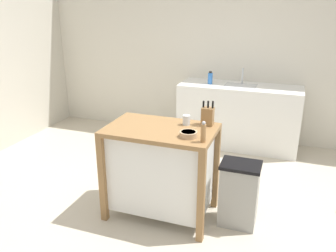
% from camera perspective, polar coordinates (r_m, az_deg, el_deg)
% --- Properties ---
extents(ground_plane, '(6.74, 6.74, 0.00)m').
position_cam_1_polar(ground_plane, '(3.64, 1.27, -13.61)').
color(ground_plane, '#BCB29E').
rests_on(ground_plane, ground).
extents(wall_back, '(5.74, 0.10, 2.60)m').
position_cam_1_polar(wall_back, '(5.29, 9.40, 11.91)').
color(wall_back, beige).
rests_on(wall_back, ground).
extents(kitchen_island, '(1.01, 0.65, 0.91)m').
position_cam_1_polar(kitchen_island, '(3.35, -1.17, -6.76)').
color(kitchen_island, olive).
rests_on(kitchen_island, ground).
extents(knife_block, '(0.11, 0.09, 0.24)m').
position_cam_1_polar(knife_block, '(3.25, 6.56, 1.65)').
color(knife_block, olive).
rests_on(knife_block, kitchen_island).
extents(bowl_ceramic_wide, '(0.15, 0.15, 0.05)m').
position_cam_1_polar(bowl_ceramic_wide, '(2.97, 3.38, -1.33)').
color(bowl_ceramic_wide, tan).
rests_on(bowl_ceramic_wide, kitchen_island).
extents(drinking_cup, '(0.07, 0.07, 0.09)m').
position_cam_1_polar(drinking_cup, '(3.26, 3.05, 0.99)').
color(drinking_cup, silver).
rests_on(drinking_cup, kitchen_island).
extents(pepper_grinder, '(0.04, 0.04, 0.18)m').
position_cam_1_polar(pepper_grinder, '(2.85, 5.86, -1.04)').
color(pepper_grinder, '#9E7042').
rests_on(pepper_grinder, kitchen_island).
extents(trash_bin, '(0.36, 0.28, 0.63)m').
position_cam_1_polar(trash_bin, '(3.35, 11.61, -10.91)').
color(trash_bin, gray).
rests_on(trash_bin, ground).
extents(sink_counter, '(1.69, 0.60, 0.90)m').
position_cam_1_polar(sink_counter, '(5.09, 11.51, 1.64)').
color(sink_counter, silver).
rests_on(sink_counter, ground).
extents(sink_faucet, '(0.02, 0.02, 0.22)m').
position_cam_1_polar(sink_faucet, '(5.08, 12.19, 8.09)').
color(sink_faucet, '#B7BCC1').
rests_on(sink_faucet, sink_counter).
extents(bottle_dish_soap, '(0.07, 0.07, 0.18)m').
position_cam_1_polar(bottle_dish_soap, '(4.99, 6.98, 7.85)').
color(bottle_dish_soap, blue).
rests_on(bottle_dish_soap, sink_counter).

